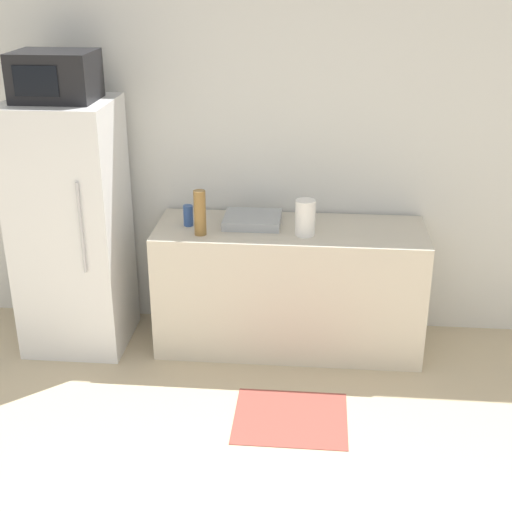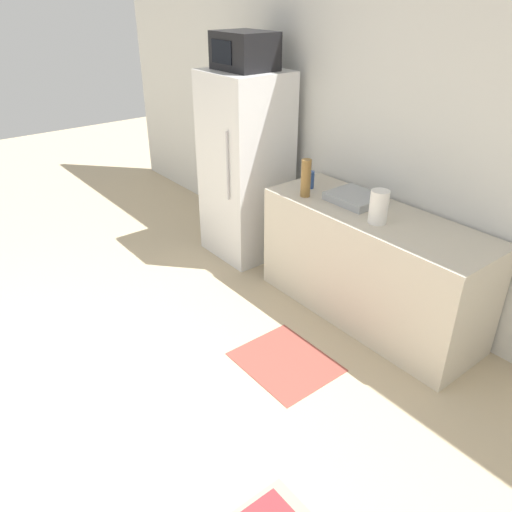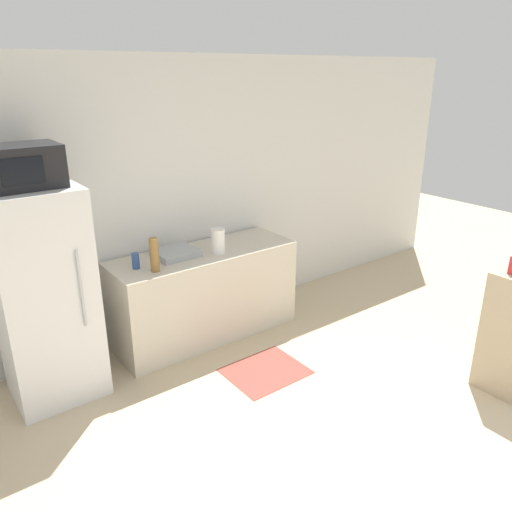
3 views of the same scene
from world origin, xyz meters
The scene contains 9 objects.
wall_back centered at (0.00, 3.40, 1.30)m, with size 8.00×0.06×2.60m, color silver.
refrigerator centered at (-1.24, 2.97, 0.84)m, with size 0.67×0.66×1.68m.
microwave centered at (-1.24, 2.96, 1.83)m, with size 0.49×0.39×0.30m.
counter centered at (0.21, 3.04, 0.43)m, with size 1.78×0.63×0.86m, color beige.
sink_basin centered at (-0.04, 3.09, 0.89)m, with size 0.38×0.33×0.06m, color #9EA3A8.
bottle_tall centered at (-0.36, 2.87, 1.01)m, with size 0.08×0.08×0.29m, color olive.
bottle_short centered at (-0.46, 3.02, 0.93)m, with size 0.06×0.06×0.14m, color #2D4C8C.
paper_towel_roll centered at (0.31, 2.92, 0.98)m, with size 0.13×0.13×0.23m, color white.
kitchen_rug centered at (0.27, 2.15, 0.00)m, with size 0.66×0.56×0.01m, color #99473D.
Camera 1 is at (0.38, -1.34, 2.52)m, focal length 50.00 mm.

